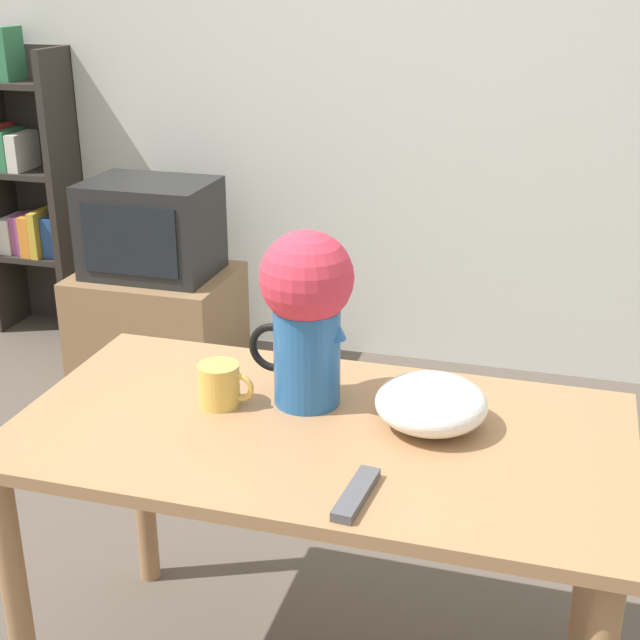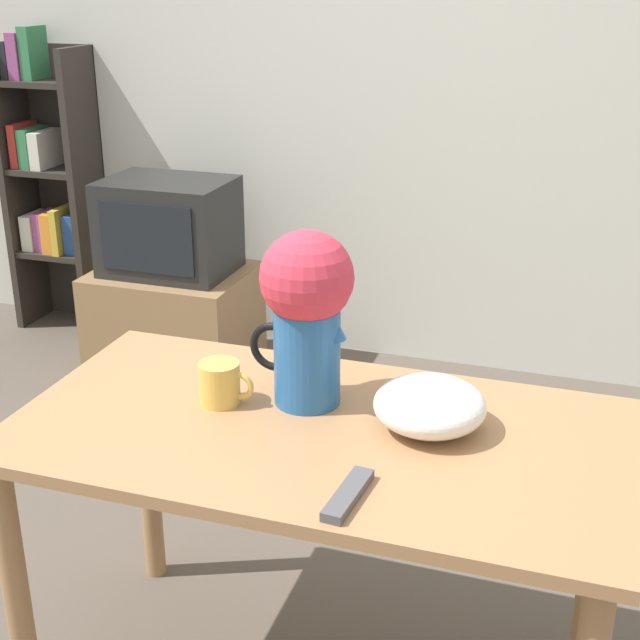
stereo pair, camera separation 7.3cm
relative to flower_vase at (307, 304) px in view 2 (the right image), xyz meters
The scene contains 9 objects.
wall_back 2.08m from the flower_vase, 94.18° to the left, with size 8.00×0.05×2.60m.
table 0.38m from the flower_vase, 60.54° to the right, with size 1.37×0.74×0.77m.
flower_vase is the anchor object (origin of this frame).
coffee_mug 0.28m from the flower_vase, 159.39° to the right, with size 0.13×0.10×0.10m.
white_bowl 0.36m from the flower_vase, ahead, with size 0.25×0.25×0.11m.
remote_control 0.49m from the flower_vase, 60.17° to the right, with size 0.06×0.19×0.02m.
tv_stand 2.12m from the flower_vase, 127.00° to the left, with size 0.68×0.53×0.47m.
tv_set 2.00m from the flower_vase, 127.04° to the left, with size 0.55×0.40×0.41m.
bookshelf 2.77m from the flower_vase, 136.30° to the left, with size 0.42×0.28×1.47m.
Camera 2 is at (0.77, -1.74, 1.73)m, focal length 50.00 mm.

